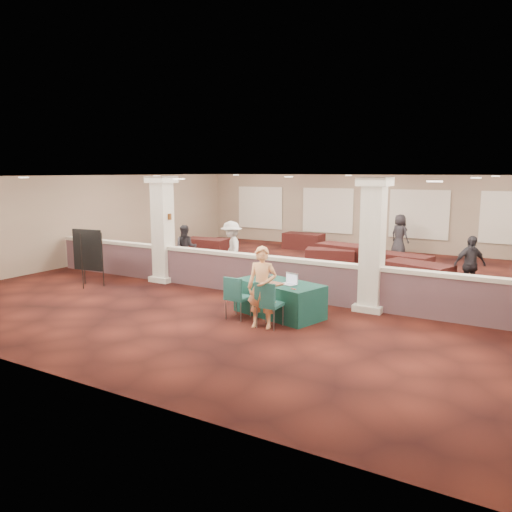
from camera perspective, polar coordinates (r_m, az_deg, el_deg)
The scene contains 33 objects.
ground at distance 14.99m, azimuth 3.63°, elevation -3.24°, with size 16.00×16.00×0.00m, color #481912.
wall_back at distance 22.13m, azimuth 13.05°, elevation 4.90°, with size 16.00×0.04×3.20m, color #8A725F.
wall_front at distance 8.45m, azimuth -21.44°, elevation -2.90°, with size 16.00×0.04×3.20m, color #8A725F.
wall_left at distance 19.62m, azimuth -17.74°, elevation 4.11°, with size 0.04×16.00×3.20m, color #8A725F.
ceiling at distance 14.61m, azimuth 3.77°, elevation 9.09°, with size 16.00×16.00×0.02m, color white.
partition_wall at distance 13.57m, azimuth 0.81°, elevation -2.13°, with size 15.60×0.28×1.10m.
column_left at distance 15.40m, azimuth -10.61°, elevation 3.14°, with size 0.72×0.72×3.20m.
column_right at distance 12.22m, azimuth 13.17°, elevation 1.39°, with size 0.72×0.72×3.20m.
sconce_left at distance 15.55m, azimuth -11.43°, elevation 4.52°, with size 0.12×0.12×0.18m.
sconce_right at distance 15.19m, azimuth -9.85°, elevation 4.45°, with size 0.12×0.12×0.18m.
near_table at distance 11.73m, azimuth 2.68°, elevation -4.89°, with size 2.06×1.03×0.79m, color #103C2C.
conf_chair_main at distance 10.73m, azimuth 1.36°, elevation -5.14°, with size 0.51×0.52×1.02m.
conf_chair_side at distance 11.37m, azimuth -2.31°, elevation -4.38°, with size 0.51×0.51×0.99m.
easel_board at distance 15.22m, azimuth -18.70°, elevation 0.59°, with size 0.99×0.54×1.69m.
woman at distance 10.68m, azimuth 0.71°, elevation -3.62°, with size 0.64×0.43×1.77m, color #FEAC6E.
far_table_front_left at distance 19.89m, azimuth -5.74°, elevation 0.98°, with size 1.76×0.88×0.71m, color black.
far_table_front_center at distance 17.55m, azimuth 8.47°, elevation -0.30°, with size 1.67×0.84×0.68m, color black.
far_table_front_right at distance 15.01m, azimuth 17.93°, elevation -2.19°, with size 1.88×0.94×0.76m, color black.
far_table_back_left at distance 21.76m, azimuth 5.44°, elevation 1.70°, with size 1.70×0.85×0.69m, color black.
far_table_back_center at distance 18.06m, azimuth 10.05°, elevation 0.10°, with size 1.92×0.96×0.78m, color black.
far_table_back_right at distance 16.98m, azimuth 16.73°, elevation -0.96°, with size 1.63×0.82×0.66m, color black.
attendee_a at distance 17.12m, azimuth -8.02°, elevation 0.94°, with size 0.74×0.41×1.55m, color black.
attendee_b at distance 15.79m, azimuth -2.82°, elevation 0.75°, with size 1.15×0.53×1.80m, color #BBBBB6.
attendee_c at distance 14.89m, azimuth 23.25°, elevation -0.93°, with size 0.95×0.45×1.62m, color black.
attendee_d at distance 20.84m, azimuth 16.09°, elevation 2.34°, with size 0.81×0.44×1.65m, color black.
laptop_base at distance 11.38m, azimuth 3.71°, elevation -3.25°, with size 0.36×0.25×0.02m, color silver.
laptop_screen at distance 11.44m, azimuth 4.14°, elevation -2.52°, with size 0.36×0.01×0.24m, color silver.
screen_glow at distance 11.44m, azimuth 4.11°, elevation -2.61°, with size 0.33×0.00×0.21m, color silver.
knitting at distance 11.40m, azimuth 1.97°, elevation -3.18°, with size 0.43×0.33×0.03m, color #BD4C1E.
yarn_cream at distance 11.95m, azimuth 0.25°, elevation -2.36°, with size 0.12×0.12×0.12m, color beige.
yarn_red at distance 12.18m, azimuth 0.26°, elevation -2.16°, with size 0.11×0.11×0.11m, color maroon.
yarn_grey at distance 12.04m, azimuth 1.43°, elevation -2.28°, with size 0.11×0.11×0.11m, color #55555A.
scissors at distance 10.95m, azimuth 4.32°, elevation -3.79°, with size 0.13×0.03×0.01m, color red.
Camera 1 is at (6.53, -13.07, 3.34)m, focal length 35.00 mm.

